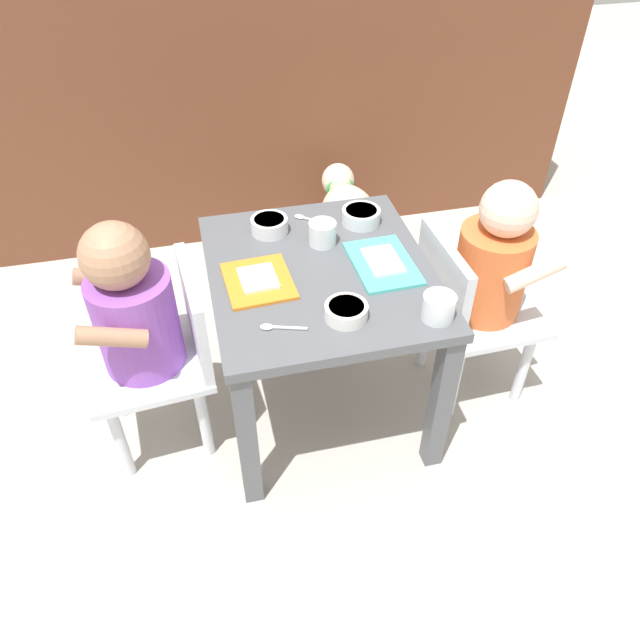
{
  "coord_description": "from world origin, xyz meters",
  "views": [
    {
      "loc": [
        -0.26,
        -1.12,
        1.3
      ],
      "look_at": [
        0.0,
        0.0,
        0.29
      ],
      "focal_mm": 34.29,
      "sensor_mm": 36.0,
      "label": 1
    }
  ],
  "objects_px": {
    "food_tray_right": "(383,263)",
    "spoon_by_left_tray": "(279,327)",
    "food_tray_left": "(258,280)",
    "seated_child_left": "(140,317)",
    "spoon_by_right_tray": "(308,219)",
    "cereal_bowl_left_side": "(346,311)",
    "dining_table": "(320,296)",
    "cereal_bowl_right_side": "(361,216)",
    "water_cup_left": "(322,234)",
    "seated_child_right": "(487,272)",
    "veggie_bowl_near": "(269,225)",
    "dog": "(349,216)",
    "water_cup_right": "(438,308)"
  },
  "relations": [
    {
      "from": "water_cup_left",
      "to": "cereal_bowl_left_side",
      "type": "relative_size",
      "value": 0.74
    },
    {
      "from": "spoon_by_right_tray",
      "to": "cereal_bowl_left_side",
      "type": "bearing_deg",
      "value": -90.62
    },
    {
      "from": "spoon_by_left_tray",
      "to": "dog",
      "type": "bearing_deg",
      "value": 64.26
    },
    {
      "from": "dining_table",
      "to": "spoon_by_right_tray",
      "type": "bearing_deg",
      "value": 85.2
    },
    {
      "from": "dining_table",
      "to": "spoon_by_left_tray",
      "type": "xyz_separation_m",
      "value": [
        -0.13,
        -0.18,
        0.08
      ]
    },
    {
      "from": "seated_child_left",
      "to": "water_cup_right",
      "type": "relative_size",
      "value": 9.28
    },
    {
      "from": "seated_child_right",
      "to": "food_tray_left",
      "type": "relative_size",
      "value": 3.5
    },
    {
      "from": "seated_child_left",
      "to": "spoon_by_right_tray",
      "type": "height_order",
      "value": "seated_child_left"
    },
    {
      "from": "veggie_bowl_near",
      "to": "spoon_by_right_tray",
      "type": "xyz_separation_m",
      "value": [
        0.1,
        0.03,
        -0.02
      ]
    },
    {
      "from": "dog",
      "to": "spoon_by_left_tray",
      "type": "xyz_separation_m",
      "value": [
        -0.37,
        -0.76,
        0.24
      ]
    },
    {
      "from": "seated_child_left",
      "to": "spoon_by_left_tray",
      "type": "height_order",
      "value": "seated_child_left"
    },
    {
      "from": "seated_child_right",
      "to": "cereal_bowl_left_side",
      "type": "bearing_deg",
      "value": -159.59
    },
    {
      "from": "food_tray_right",
      "to": "spoon_by_left_tray",
      "type": "relative_size",
      "value": 2.11
    },
    {
      "from": "cereal_bowl_right_side",
      "to": "spoon_by_right_tray",
      "type": "distance_m",
      "value": 0.14
    },
    {
      "from": "water_cup_left",
      "to": "spoon_by_left_tray",
      "type": "height_order",
      "value": "water_cup_left"
    },
    {
      "from": "dining_table",
      "to": "spoon_by_left_tray",
      "type": "height_order",
      "value": "spoon_by_left_tray"
    },
    {
      "from": "seated_child_right",
      "to": "food_tray_right",
      "type": "xyz_separation_m",
      "value": [
        -0.27,
        0.01,
        0.06
      ]
    },
    {
      "from": "spoon_by_right_tray",
      "to": "veggie_bowl_near",
      "type": "bearing_deg",
      "value": -162.02
    },
    {
      "from": "seated_child_left",
      "to": "food_tray_right",
      "type": "distance_m",
      "value": 0.57
    },
    {
      "from": "cereal_bowl_left_side",
      "to": "seated_child_left",
      "type": "bearing_deg",
      "value": 159.73
    },
    {
      "from": "water_cup_left",
      "to": "water_cup_right",
      "type": "xyz_separation_m",
      "value": [
        0.17,
        -0.33,
        -0.0
      ]
    },
    {
      "from": "seated_child_right",
      "to": "spoon_by_left_tray",
      "type": "distance_m",
      "value": 0.57
    },
    {
      "from": "spoon_by_right_tray",
      "to": "spoon_by_left_tray",
      "type": "bearing_deg",
      "value": -110.55
    },
    {
      "from": "seated_child_right",
      "to": "food_tray_right",
      "type": "relative_size",
      "value": 3.05
    },
    {
      "from": "food_tray_right",
      "to": "seated_child_right",
      "type": "bearing_deg",
      "value": -2.61
    },
    {
      "from": "dining_table",
      "to": "veggie_bowl_near",
      "type": "height_order",
      "value": "veggie_bowl_near"
    },
    {
      "from": "seated_child_right",
      "to": "cereal_bowl_right_side",
      "type": "relative_size",
      "value": 6.48
    },
    {
      "from": "dining_table",
      "to": "water_cup_left",
      "type": "relative_size",
      "value": 8.68
    },
    {
      "from": "food_tray_left",
      "to": "water_cup_left",
      "type": "height_order",
      "value": "water_cup_left"
    },
    {
      "from": "dining_table",
      "to": "cereal_bowl_left_side",
      "type": "xyz_separation_m",
      "value": [
        0.01,
        -0.18,
        0.1
      ]
    },
    {
      "from": "seated_child_right",
      "to": "cereal_bowl_right_side",
      "type": "xyz_separation_m",
      "value": [
        -0.27,
        0.2,
        0.08
      ]
    },
    {
      "from": "food_tray_left",
      "to": "spoon_by_left_tray",
      "type": "height_order",
      "value": "food_tray_left"
    },
    {
      "from": "dining_table",
      "to": "cereal_bowl_left_side",
      "type": "distance_m",
      "value": 0.21
    },
    {
      "from": "food_tray_right",
      "to": "seated_child_left",
      "type": "bearing_deg",
      "value": -179.72
    },
    {
      "from": "food_tray_left",
      "to": "cereal_bowl_right_side",
      "type": "xyz_separation_m",
      "value": [
        0.3,
        0.19,
        0.01
      ]
    },
    {
      "from": "dining_table",
      "to": "dog",
      "type": "relative_size",
      "value": 1.38
    },
    {
      "from": "seated_child_left",
      "to": "water_cup_left",
      "type": "distance_m",
      "value": 0.47
    },
    {
      "from": "dog",
      "to": "water_cup_left",
      "type": "xyz_separation_m",
      "value": [
        -0.2,
        -0.48,
        0.26
      ]
    },
    {
      "from": "food_tray_left",
      "to": "food_tray_right",
      "type": "bearing_deg",
      "value": 0.0
    },
    {
      "from": "seated_child_left",
      "to": "cereal_bowl_right_side",
      "type": "bearing_deg",
      "value": 18.72
    },
    {
      "from": "dining_table",
      "to": "spoon_by_right_tray",
      "type": "relative_size",
      "value": 6.87
    },
    {
      "from": "seated_child_left",
      "to": "water_cup_left",
      "type": "height_order",
      "value": "seated_child_left"
    },
    {
      "from": "food_tray_right",
      "to": "dog",
      "type": "bearing_deg",
      "value": 81.6
    },
    {
      "from": "water_cup_left",
      "to": "dog",
      "type": "bearing_deg",
      "value": 66.7
    },
    {
      "from": "seated_child_right",
      "to": "spoon_by_right_tray",
      "type": "distance_m",
      "value": 0.47
    },
    {
      "from": "veggie_bowl_near",
      "to": "seated_child_left",
      "type": "bearing_deg",
      "value": -148.63
    },
    {
      "from": "food_tray_left",
      "to": "food_tray_right",
      "type": "height_order",
      "value": "same"
    },
    {
      "from": "cereal_bowl_right_side",
      "to": "veggie_bowl_near",
      "type": "bearing_deg",
      "value": 177.51
    },
    {
      "from": "cereal_bowl_right_side",
      "to": "spoon_by_left_tray",
      "type": "distance_m",
      "value": 0.45
    },
    {
      "from": "seated_child_left",
      "to": "cereal_bowl_left_side",
      "type": "distance_m",
      "value": 0.47
    }
  ]
}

